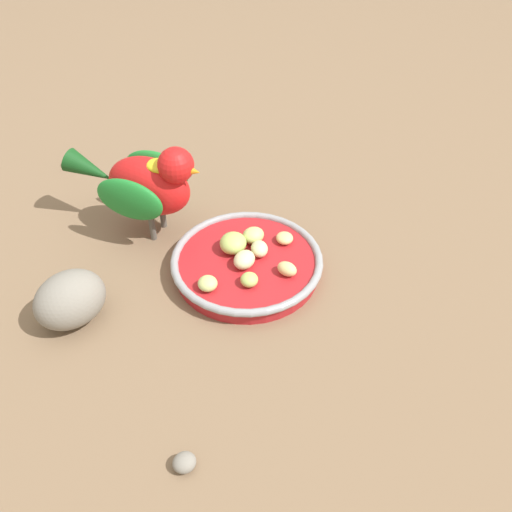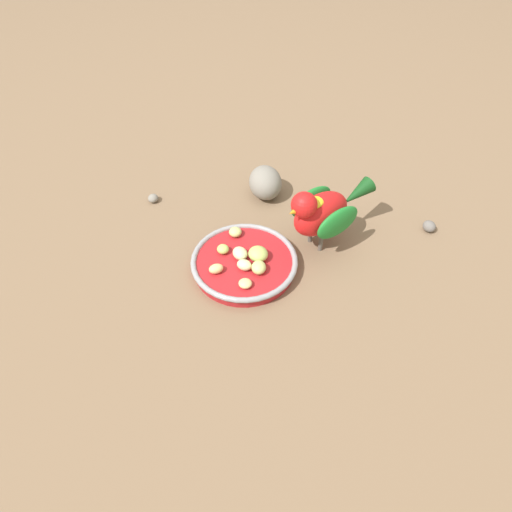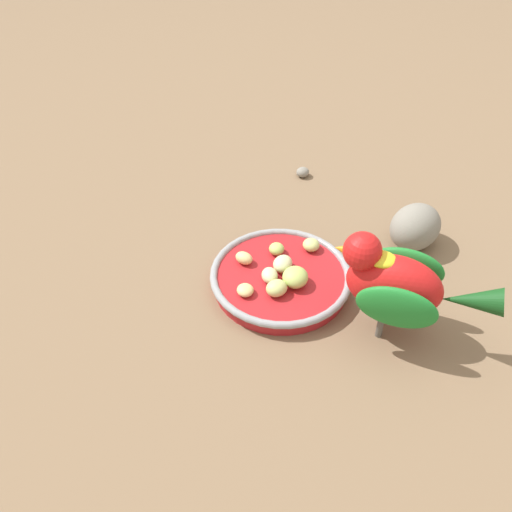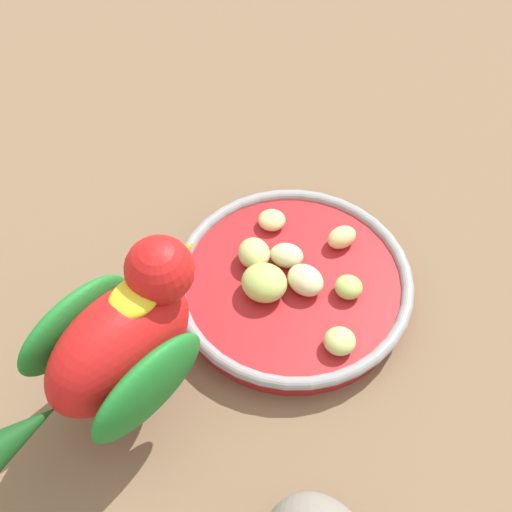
% 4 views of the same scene
% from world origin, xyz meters
% --- Properties ---
extents(ground_plane, '(4.00, 4.00, 0.00)m').
position_xyz_m(ground_plane, '(0.00, 0.00, 0.00)').
color(ground_plane, '#7A6047').
extents(feeding_bowl, '(0.21, 0.21, 0.03)m').
position_xyz_m(feeding_bowl, '(-0.02, -0.02, 0.01)').
color(feeding_bowl, '#AD1E23').
rests_on(feeding_bowl, ground_plane).
extents(apple_piece_0, '(0.04, 0.04, 0.02)m').
position_xyz_m(apple_piece_0, '(-0.01, -0.02, 0.03)').
color(apple_piece_0, beige).
rests_on(apple_piece_0, feeding_bowl).
extents(apple_piece_1, '(0.03, 0.03, 0.02)m').
position_xyz_m(apple_piece_1, '(-0.05, 0.03, 0.03)').
color(apple_piece_1, '#E5C67F').
rests_on(apple_piece_1, feeding_bowl).
extents(apple_piece_2, '(0.03, 0.03, 0.02)m').
position_xyz_m(apple_piece_2, '(-0.05, -0.05, 0.03)').
color(apple_piece_2, '#C6D17A').
rests_on(apple_piece_2, feeding_bowl).
extents(apple_piece_3, '(0.05, 0.05, 0.03)m').
position_xyz_m(apple_piece_3, '(-0.02, -0.05, 0.03)').
color(apple_piece_3, '#B2CC66').
rests_on(apple_piece_3, feeding_bowl).
extents(apple_piece_4, '(0.03, 0.04, 0.02)m').
position_xyz_m(apple_piece_4, '(-0.04, -0.02, 0.03)').
color(apple_piece_4, beige).
rests_on(apple_piece_4, feeding_bowl).
extents(apple_piece_5, '(0.03, 0.03, 0.02)m').
position_xyz_m(apple_piece_5, '(0.05, -0.01, 0.03)').
color(apple_piece_5, '#C6D17A').
rests_on(apple_piece_5, feeding_bowl).
extents(apple_piece_6, '(0.03, 0.03, 0.02)m').
position_xyz_m(apple_piece_6, '(0.01, 0.02, 0.03)').
color(apple_piece_6, '#B2CC66').
rests_on(apple_piece_6, feeding_bowl).
extents(apple_piece_7, '(0.03, 0.03, 0.01)m').
position_xyz_m(apple_piece_7, '(-0.08, -0.02, 0.03)').
color(apple_piece_7, '#E5C67F').
rests_on(apple_piece_7, feeding_bowl).
extents(parrot, '(0.15, 0.20, 0.15)m').
position_xyz_m(parrot, '(0.04, -0.18, 0.09)').
color(parrot, '#59544C').
rests_on(parrot, ground_plane).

